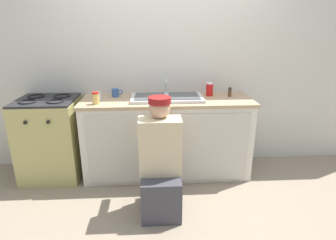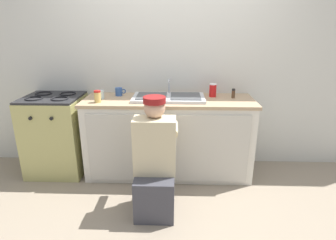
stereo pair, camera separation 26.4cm
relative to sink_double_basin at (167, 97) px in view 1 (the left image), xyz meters
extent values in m
plane|color=gray|center=(0.00, -0.30, -0.93)|extent=(12.00, 12.00, 0.00)
cube|color=silver|center=(0.00, 0.35, 0.32)|extent=(6.00, 0.10, 2.50)
cube|color=silver|center=(0.00, 0.00, -0.49)|extent=(1.87, 0.60, 0.87)
cube|color=beige|center=(-0.45, -0.31, -0.49)|extent=(0.82, 0.02, 0.77)
cube|color=beige|center=(0.45, -0.31, -0.49)|extent=(0.82, 0.02, 0.77)
cube|color=tan|center=(0.00, 0.00, -0.04)|extent=(1.91, 0.62, 0.03)
cube|color=silver|center=(0.00, 0.00, 0.00)|extent=(0.80, 0.44, 0.03)
cube|color=#4C4F51|center=(-0.19, 0.00, 0.01)|extent=(0.33, 0.35, 0.01)
cube|color=#4C4F51|center=(0.19, 0.00, 0.01)|extent=(0.33, 0.35, 0.01)
cylinder|color=#B7BABF|center=(0.00, 0.19, 0.07)|extent=(0.02, 0.02, 0.18)
cylinder|color=#B7BABF|center=(0.00, 0.11, 0.16)|extent=(0.02, 0.16, 0.02)
cube|color=tan|center=(-1.33, 0.00, -0.48)|extent=(0.64, 0.60, 0.90)
cube|color=#262628|center=(-1.33, 0.00, -0.01)|extent=(0.63, 0.59, 0.02)
torus|color=black|center=(-1.47, -0.12, 0.01)|extent=(0.19, 0.19, 0.02)
torus|color=black|center=(-1.19, -0.12, 0.01)|extent=(0.19, 0.19, 0.02)
torus|color=black|center=(-1.47, 0.12, 0.01)|extent=(0.19, 0.19, 0.02)
torus|color=black|center=(-1.19, 0.12, 0.01)|extent=(0.19, 0.19, 0.02)
cylinder|color=black|center=(-1.44, -0.31, -0.16)|extent=(0.04, 0.02, 0.04)
cylinder|color=black|center=(-1.22, -0.31, -0.16)|extent=(0.04, 0.02, 0.04)
cube|color=#3F3F47|center=(-0.10, -0.79, -0.73)|extent=(0.36, 0.40, 0.40)
cube|color=beige|center=(-0.10, -0.73, -0.27)|extent=(0.38, 0.22, 0.52)
sphere|color=tan|center=(-0.10, -0.69, 0.08)|extent=(0.19, 0.19, 0.19)
cylinder|color=maroon|center=(-0.10, -0.69, 0.15)|extent=(0.20, 0.20, 0.06)
cube|color=maroon|center=(-0.10, -0.61, 0.13)|extent=(0.13, 0.09, 0.02)
cylinder|color=beige|center=(-0.27, -0.53, -0.18)|extent=(0.08, 0.30, 0.08)
cylinder|color=beige|center=(0.07, -0.53, -0.18)|extent=(0.08, 0.30, 0.08)
cylinder|color=red|center=(0.50, 0.12, 0.05)|extent=(0.08, 0.08, 0.14)
cylinder|color=white|center=(0.50, 0.12, 0.13)|extent=(0.08, 0.08, 0.01)
cylinder|color=#513823|center=(0.73, 0.07, 0.02)|extent=(0.04, 0.04, 0.08)
cylinder|color=black|center=(0.73, 0.07, 0.08)|extent=(0.04, 0.04, 0.02)
cylinder|color=#ADC6CC|center=(-0.75, -0.03, 0.03)|extent=(0.06, 0.06, 0.10)
cylinder|color=#DBB760|center=(-0.75, -0.17, 0.04)|extent=(0.07, 0.07, 0.11)
cylinder|color=#B21E19|center=(-0.75, -0.17, 0.10)|extent=(0.07, 0.07, 0.02)
cylinder|color=#335699|center=(-0.59, 0.14, 0.03)|extent=(0.08, 0.08, 0.10)
torus|color=#335699|center=(-0.53, 0.14, 0.03)|extent=(0.06, 0.01, 0.06)
camera|label=1|loc=(-0.17, -3.05, 0.77)|focal=30.00mm
camera|label=2|loc=(0.09, -3.05, 0.77)|focal=30.00mm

